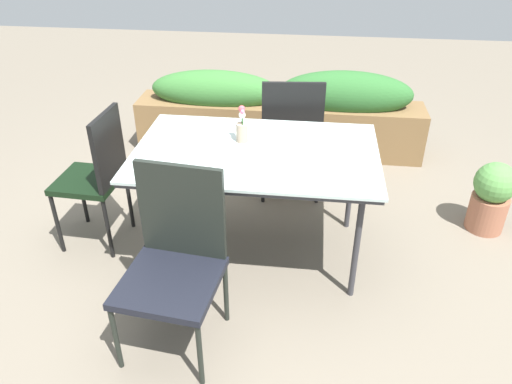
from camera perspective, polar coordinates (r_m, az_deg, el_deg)
The scene contains 8 objects.
ground_plane at distance 3.42m, azimuth -0.47°, elevation -7.23°, with size 12.00×12.00×0.00m, color #756B5B.
dining_table at distance 3.06m, azimuth -0.00°, elevation 4.06°, with size 1.49×0.96×0.77m.
chair_far_side at distance 3.82m, azimuth 4.07°, elevation 6.86°, with size 0.51×0.51×0.99m.
chair_near_left at distance 2.59m, azimuth -9.29°, elevation -7.19°, with size 0.54×0.54×0.99m.
chair_end_left at distance 3.42m, azimuth -17.82°, elevation 2.25°, with size 0.42×0.42×0.97m.
flower_vase at distance 3.12m, azimuth -1.62°, elevation 7.34°, with size 0.07×0.07×0.24m.
planter_box at distance 4.63m, azimuth 2.81°, elevation 9.05°, with size 2.63×0.41×0.79m.
potted_plant at distance 3.89m, azimuth 25.49°, elevation -0.41°, with size 0.29×0.29×0.53m.
Camera 1 is at (0.35, -2.64, 2.14)m, focal length 34.75 mm.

